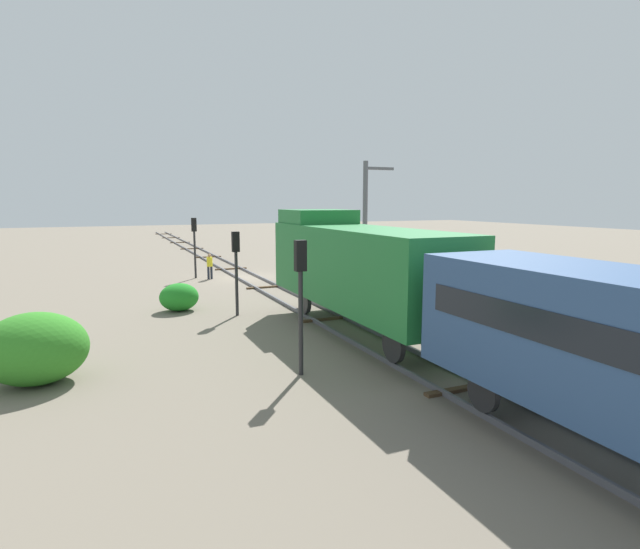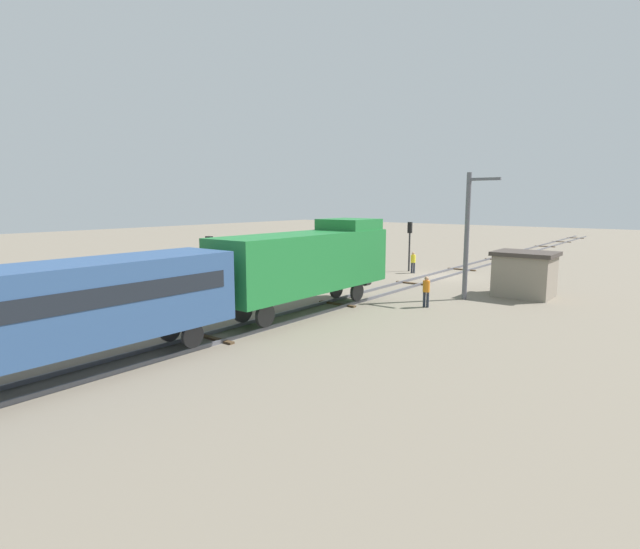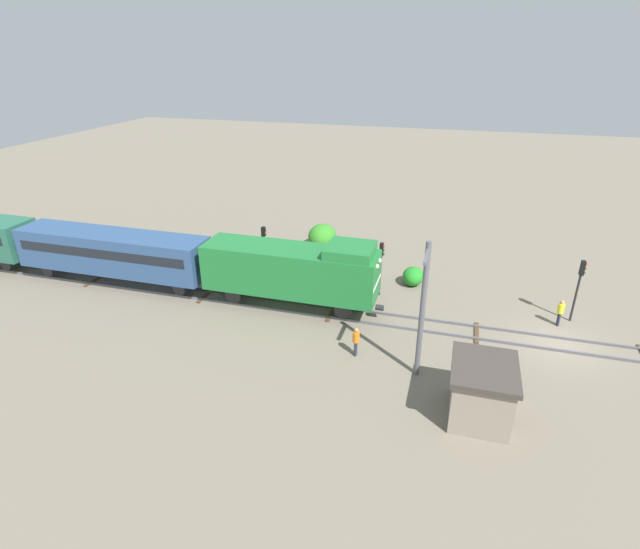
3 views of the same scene
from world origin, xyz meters
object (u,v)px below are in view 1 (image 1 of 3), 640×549
at_px(traffic_signal_far, 300,282).
at_px(relay_hut, 375,259).
at_px(worker_near_track, 210,264).
at_px(catenary_mast, 366,222).
at_px(locomotive, 356,264).
at_px(worker_by_signal, 383,283).
at_px(traffic_signal_near, 194,236).
at_px(traffic_signal_mid, 236,257).

bearing_deg(traffic_signal_far, relay_hut, -126.61).
height_order(worker_near_track, catenary_mast, catenary_mast).
relative_size(locomotive, traffic_signal_far, 2.88).
bearing_deg(worker_by_signal, traffic_signal_near, 51.75).
relative_size(traffic_signal_near, worker_near_track, 2.38).
bearing_deg(worker_near_track, worker_by_signal, -21.73).
bearing_deg(catenary_mast, worker_by_signal, 75.80).
bearing_deg(traffic_signal_mid, locomotive, 124.06).
bearing_deg(relay_hut, worker_by_signal, 63.12).
bearing_deg(traffic_signal_mid, relay_hut, -149.12).
xyz_separation_m(locomotive, relay_hut, (-7.50, -11.55, -1.38)).
relative_size(locomotive, traffic_signal_mid, 3.06).
height_order(traffic_signal_far, relay_hut, traffic_signal_far).
bearing_deg(worker_near_track, locomotive, -43.85).
bearing_deg(locomotive, traffic_signal_mid, -55.94).
xyz_separation_m(worker_near_track, catenary_mast, (-7.47, 7.77, 2.93)).
height_order(traffic_signal_far, worker_near_track, traffic_signal_far).
relative_size(traffic_signal_mid, traffic_signal_far, 0.94).
relative_size(locomotive, worker_near_track, 6.82).
distance_m(traffic_signal_far, worker_by_signal, 11.63).
distance_m(traffic_signal_near, worker_near_track, 2.16).
bearing_deg(traffic_signal_near, worker_near_track, 133.54).
relative_size(traffic_signal_near, relay_hut, 1.15).
height_order(traffic_signal_mid, worker_by_signal, traffic_signal_mid).
xyz_separation_m(traffic_signal_far, worker_near_track, (-1.20, -19.62, -1.81)).
bearing_deg(traffic_signal_near, relay_hut, 152.70).
relative_size(worker_near_track, relay_hut, 0.49).
height_order(traffic_signal_near, worker_by_signal, traffic_signal_near).
xyz_separation_m(traffic_signal_near, worker_by_signal, (-7.40, 12.03, -1.82)).
bearing_deg(relay_hut, worker_near_track, -25.31).
xyz_separation_m(traffic_signal_mid, worker_near_track, (-1.00, -11.20, -1.66)).
relative_size(traffic_signal_mid, relay_hut, 1.08).
height_order(worker_near_track, relay_hut, relay_hut).
height_order(traffic_signal_mid, relay_hut, traffic_signal_mid).
distance_m(worker_by_signal, catenary_mast, 4.59).
height_order(traffic_signal_far, worker_by_signal, traffic_signal_far).
bearing_deg(worker_near_track, traffic_signal_mid, -57.36).
relative_size(locomotive, relay_hut, 3.31).
bearing_deg(locomotive, relay_hut, -123.00).
xyz_separation_m(locomotive, traffic_signal_near, (3.20, -17.07, 0.04)).
distance_m(locomotive, catenary_mast, 9.93).
bearing_deg(relay_hut, catenary_mast, 51.75).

